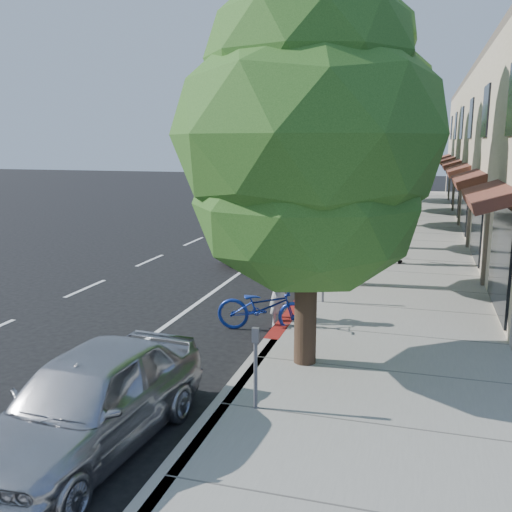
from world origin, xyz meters
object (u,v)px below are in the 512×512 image
at_px(near_car_a, 89,401).
at_px(pedestrian, 391,236).
at_px(silver_suv, 275,234).
at_px(cyclist, 279,290).
at_px(street_tree_5, 395,139).
at_px(dark_sedan, 304,215).
at_px(dark_suv_far, 336,197).
at_px(street_tree_4, 390,127).
at_px(street_tree_0, 309,141).
at_px(street_tree_1, 353,104).
at_px(bicycle, 263,307).
at_px(street_tree_2, 372,120).
at_px(street_tree_3, 383,131).
at_px(white_pickup, 358,201).

height_order(near_car_a, pedestrian, pedestrian).
bearing_deg(silver_suv, cyclist, -68.33).
distance_m(street_tree_5, dark_sedan, 15.45).
distance_m(cyclist, dark_suv_far, 22.61).
bearing_deg(dark_sedan, street_tree_4, 65.86).
bearing_deg(silver_suv, street_tree_0, -66.02).
distance_m(street_tree_1, dark_sedan, 10.61).
bearing_deg(cyclist, dark_suv_far, 18.03).
height_order(bicycle, near_car_a, near_car_a).
height_order(street_tree_5, bicycle, street_tree_5).
bearing_deg(dark_sedan, silver_suv, -94.65).
bearing_deg(dark_suv_far, street_tree_2, -83.80).
height_order(bicycle, dark_suv_far, dark_suv_far).
relative_size(street_tree_2, street_tree_4, 0.95).
relative_size(street_tree_3, silver_suv, 1.28).
bearing_deg(pedestrian, near_car_a, 68.36).
bearing_deg(bicycle, street_tree_2, -12.90).
bearing_deg(dark_sedan, white_pickup, 69.81).
relative_size(silver_suv, near_car_a, 1.40).
bearing_deg(street_tree_2, street_tree_1, -90.00).
bearing_deg(pedestrian, dark_suv_far, -82.88).
relative_size(street_tree_0, street_tree_4, 0.85).
relative_size(street_tree_1, street_tree_3, 1.08).
bearing_deg(street_tree_3, street_tree_4, 90.00).
distance_m(street_tree_1, silver_suv, 6.60).
height_order(white_pickup, near_car_a, white_pickup).
bearing_deg(dark_sedan, street_tree_0, -83.15).
xyz_separation_m(street_tree_3, dark_sedan, (-3.10, -2.76, -3.69)).
xyz_separation_m(street_tree_3, white_pickup, (-1.40, 3.35, -3.62)).
bearing_deg(dark_suv_far, pedestrian, -82.66).
bearing_deg(street_tree_0, cyclist, 114.29).
xyz_separation_m(street_tree_4, dark_sedan, (-3.10, -8.76, -4.00)).
bearing_deg(street_tree_0, dark_suv_far, 97.10).
height_order(street_tree_0, dark_sedan, street_tree_0).
height_order(street_tree_1, dark_suv_far, street_tree_1).
relative_size(street_tree_0, cyclist, 4.13).
bearing_deg(street_tree_0, street_tree_2, 90.00).
bearing_deg(dark_suv_far, street_tree_0, -90.24).
distance_m(street_tree_4, dark_sedan, 10.12).
bearing_deg(street_tree_0, street_tree_5, 90.00).
xyz_separation_m(street_tree_0, street_tree_5, (-0.00, 30.00, 0.10)).
bearing_deg(near_car_a, silver_suv, 98.19).
distance_m(street_tree_3, street_tree_4, 6.01).
xyz_separation_m(white_pickup, pedestrian, (2.39, -12.07, 0.10)).
bearing_deg(street_tree_3, street_tree_5, 90.00).
distance_m(street_tree_0, dark_sedan, 15.88).
xyz_separation_m(street_tree_5, dark_suv_far, (-3.10, -5.12, -3.46)).
relative_size(street_tree_3, white_pickup, 1.16).
height_order(street_tree_5, dark_suv_far, street_tree_5).
bearing_deg(cyclist, near_car_a, -178.30).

